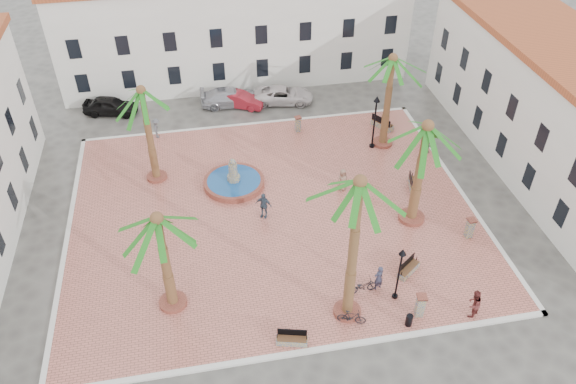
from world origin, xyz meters
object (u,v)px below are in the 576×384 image
Objects in this scene: palm_e at (426,139)px; lamppost_s at (400,265)px; palm_nw at (143,101)px; bench_ne at (382,124)px; lamppost_e at (375,113)px; palm_s at (359,197)px; car_silver at (231,97)px; pedestrian_east at (427,143)px; palm_sw at (159,230)px; bollard_e at (470,228)px; fountain at (234,181)px; bicycle_b at (352,317)px; cyclist_a at (379,278)px; bollard_n at (298,124)px; bollard_se at (420,305)px; palm_ne at (392,69)px; bicycle_a at (363,286)px; car_white at (284,95)px; litter_bin at (409,320)px; pedestrian_north at (157,128)px; pedestrian_fountain_b at (263,205)px; bench_e at (413,185)px; car_black at (110,106)px; cyclist_b at (474,304)px; bench_s at (292,340)px; car_red at (240,100)px.

lamppost_s is at bearing -117.91° from palm_e.
lamppost_s is (12.88, -13.54, -3.66)m from palm_nw.
bench_ne is 0.44× the size of lamppost_e.
palm_s is 1.25× the size of palm_e.
pedestrian_east is at bearing -124.30° from car_silver.
bollard_e is (18.17, 1.99, -4.70)m from palm_sw.
fountain is 13.84m from bicycle_b.
cyclist_a is (-6.84, -3.00, 0.12)m from bollard_e.
bollard_se is at bearing -81.85° from bollard_n.
bicycle_a is at bearing -112.51° from palm_ne.
palm_e reaches higher than pedestrian_east.
car_white is (-0.23, 4.98, -0.13)m from bollard_n.
bollard_n is 19.68m from litter_bin.
bicycle_a is (-1.68, 0.69, -2.04)m from lamppost_s.
fountain reaches higher than pedestrian_north.
car_white is at bearing -92.87° from car_silver.
pedestrian_fountain_b is at bearing -145.68° from pedestrian_north.
car_white is at bearing 95.36° from lamppost_s.
bicycle_a reaches higher than bench_e.
litter_bin is at bearing -39.96° from pedestrian_east.
car_black is at bearing 153.09° from pedestrian_fountain_b.
bollard_se is 2.81m from cyclist_b.
bench_ne is 1.25× the size of bicycle_b.
bollard_n is at bearing 95.71° from litter_bin.
fountain is 2.25× the size of pedestrian_fountain_b.
car_black is (-13.64, 24.67, 0.14)m from bicycle_b.
lamppost_e is (10.81, 2.73, 2.65)m from fountain.
bollard_n is at bearing 96.12° from lamppost_s.
cyclist_a is (5.44, 2.74, 0.60)m from bench_s.
palm_e is 8.46m from cyclist_a.
bench_e is 1.05× the size of cyclist_a.
bench_ne is 1.47× the size of bollard_n.
palm_s is 7.62m from cyclist_a.
palm_e is 11.09m from bicycle_b.
car_red reaches higher than bench_ne.
palm_e is at bearing -126.85° from car_red.
cyclist_a reaches higher than bench_ne.
bollard_n is 10.46m from pedestrian_fountain_b.
palm_nw reaches higher than litter_bin.
palm_s reaches higher than bench_ne.
lamppost_e reaches higher than car_black.
litter_bin is at bearing -84.29° from bollard_n.
palm_s is (9.19, -2.37, 2.60)m from palm_sw.
palm_s is 2.51× the size of lamppost_s.
car_red is (-11.97, 18.73, -0.21)m from bollard_e.
bollard_e is 10.30m from bicycle_b.
palm_sw reaches higher than car_white.
palm_ne is at bearing -99.35° from car_black.
palm_nw is 18.37m from cyclist_a.
bollard_n is at bearing 86.85° from palm_s.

